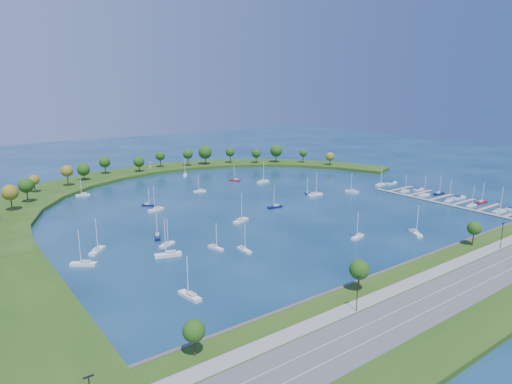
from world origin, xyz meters
TOP-DOWN VIEW (x-y plane):
  - ground at (0.00, 0.00)m, footprint 700.00×700.00m
  - south_shoreline at (0.03, -122.88)m, footprint 420.00×43.10m
  - breakwater at (-46.33, 48.72)m, footprint 286.74×247.64m
  - breakwater_trees at (-9.29, 87.37)m, footprint 237.05×91.36m
  - harbor_tower at (-7.77, 119.06)m, footprint 2.60×2.60m
  - dock_system at (85.30, -61.00)m, footprint 24.28×82.00m
  - moored_boat_0 at (36.83, -8.65)m, footprint 9.47×3.92m
  - moored_boat_1 at (-70.00, 69.52)m, footprint 8.03×3.92m
  - moored_boat_2 at (-49.59, 15.68)m, footprint 9.01×4.91m
  - moored_boat_3 at (35.81, -3.08)m, footprint 5.41×6.34m
  - moored_boat_4 at (-53.72, -48.28)m, footprint 3.37×7.43m
  - moored_boat_5 at (1.90, -15.70)m, footprint 8.14×3.04m
  - moored_boat_6 at (-26.05, -25.17)m, footprint 9.39×5.51m
  - moored_boat_7 at (-46.20, -56.66)m, footprint 2.30×7.58m
  - moored_boat_8 at (-67.19, -34.01)m, footprint 7.54×4.79m
  - moored_boat_9 at (-49.06, 26.40)m, footprint 5.97×6.25m
  - moored_boat_10 at (-71.59, -44.46)m, footprint 10.13×5.47m
  - moored_boat_11 at (23.04, -83.64)m, footprint 6.60×8.74m
  - moored_boat_12 at (-11.71, 38.33)m, footprint 7.68×3.90m
  - moored_boat_13 at (4.43, 87.35)m, footprint 6.21×8.06m
  - moored_boat_14 at (60.03, -15.84)m, footprint 4.85×8.12m
  - moored_boat_15 at (-80.97, -78.48)m, footprint 3.72×9.06m
  - moored_boat_16 at (-0.11, -72.25)m, footprint 7.92×3.91m
  - moored_boat_17 at (-91.34, -24.72)m, footprint 7.89×8.23m
  - moored_boat_18 at (34.10, 37.01)m, footprint 9.78×4.64m
  - moored_boat_19 at (-99.13, -34.82)m, footprint 8.60×7.40m
  - moored_boat_20 at (-66.24, -23.07)m, footprint 5.31×8.47m
  - moored_boat_21 at (22.38, 51.61)m, footprint 5.61×7.23m
  - docked_boat_0 at (85.51, -88.36)m, footprint 9.11×3.46m
  - docked_boat_1 at (95.97, -89.52)m, footprint 8.92×3.42m
  - docked_boat_2 at (85.53, -74.24)m, footprint 7.61×2.26m
  - docked_boat_3 at (96.03, -73.96)m, footprint 8.09×3.20m
  - docked_boat_4 at (85.52, -61.74)m, footprint 8.26×3.55m
  - docked_boat_5 at (95.96, -61.24)m, footprint 9.64×3.80m
  - docked_boat_6 at (85.52, -46.24)m, footprint 8.57×3.41m
  - docked_boat_7 at (96.03, -49.29)m, footprint 7.76×2.79m
  - docked_boat_8 at (85.54, -33.67)m, footprint 7.35×2.51m
  - docked_boat_9 at (95.99, -35.76)m, footprint 7.82×2.73m
  - docked_boat_10 at (87.91, -14.17)m, footprint 8.98×3.64m
  - docked_boat_11 at (97.87, -15.01)m, footprint 9.17×3.02m

SIDE VIEW (x-z plane):
  - ground at x=0.00m, z-range 0.00..0.00m
  - dock_system at x=85.30m, z-range -0.45..1.15m
  - docked_boat_9 at x=95.99m, z-range -0.21..1.36m
  - docked_boat_1 at x=95.97m, z-range -0.24..1.54m
  - docked_boat_11 at x=97.87m, z-range -0.24..1.60m
  - docked_boat_5 at x=95.96m, z-range -0.25..1.66m
  - moored_boat_3 at x=35.81m, z-range -3.97..5.66m
  - moored_boat_9 at x=-49.06m, z-range -4.11..5.82m
  - moored_boat_4 at x=-53.72m, z-range -4.41..6.14m
  - docked_boat_8 at x=85.54m, z-range -4.45..6.18m
  - moored_boat_21 at x=22.38m, z-range -4.47..6.21m
  - moored_boat_8 at x=-67.19m, z-range -4.51..6.26m
  - moored_boat_12 at x=-11.71m, z-range -4.56..6.31m
  - moored_boat_7 at x=-46.20m, z-range -4.65..6.41m
  - docked_boat_2 at x=85.53m, z-range -4.68..6.45m
  - docked_boat_7 at x=96.03m, z-range -4.70..6.47m
  - moored_boat_16 at x=-0.11m, z-range -4.72..6.49m
  - moored_boat_1 at x=-70.00m, z-range -4.80..6.58m
  - moored_boat_14 at x=60.03m, z-range -4.88..6.66m
  - docked_boat_3 at x=96.03m, z-range -4.89..6.68m
  - moored_boat_5 at x=1.90m, z-range -4.95..6.74m
  - docked_boat_4 at x=85.52m, z-range -4.98..6.77m
  - moored_boat_13 at x=4.43m, z-range -5.04..6.85m
  - moored_boat_20 at x=-66.24m, z-range -5.13..6.95m
  - docked_boat_6 at x=85.52m, z-range -5.21..7.04m
  - moored_boat_2 at x=-49.59m, z-range -5.45..7.31m
  - docked_boat_10 at x=87.91m, z-range -5.48..7.34m
  - moored_boat_11 at x=23.04m, z-range -5.49..7.35m
  - moored_boat_15 at x=-80.97m, z-range -5.53..7.40m
  - docked_boat_0 at x=85.51m, z-range -5.59..7.47m
  - moored_boat_19 at x=-99.13m, z-range -5.61..7.49m
  - moored_boat_17 at x=-91.34m, z-range -5.61..7.49m
  - moored_boat_6 at x=-26.05m, z-range -5.72..7.61m
  - moored_boat_0 at x=36.83m, z-range -5.80..7.70m
  - moored_boat_18 at x=34.10m, z-range -5.97..7.90m
  - moored_boat_10 at x=-71.59m, z-range -6.19..8.16m
  - breakwater at x=-46.33m, z-range -0.01..1.99m
  - south_shoreline at x=0.03m, z-range -4.80..6.80m
  - harbor_tower at x=-7.77m, z-range 2.05..6.38m
  - breakwater_trees at x=-9.29m, z-range 3.37..17.86m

